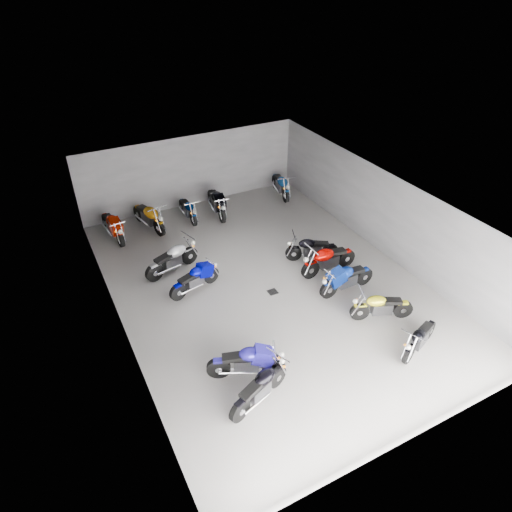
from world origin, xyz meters
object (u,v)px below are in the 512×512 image
(motorcycle_right_c, at_px, (346,278))
(motorcycle_back_a, at_px, (113,226))
(motorcycle_left_a, at_px, (260,388))
(motorcycle_back_b, at_px, (149,217))
(drain_grate, at_px, (273,292))
(motorcycle_left_b, at_px, (247,362))
(motorcycle_right_b, at_px, (381,306))
(motorcycle_back_d, at_px, (217,202))
(motorcycle_back_f, at_px, (281,185))
(motorcycle_left_f, at_px, (172,259))
(motorcycle_right_d, at_px, (328,259))
(motorcycle_back_c, at_px, (188,209))
(motorcycle_right_e, at_px, (312,248))
(motorcycle_left_e, at_px, (195,279))
(motorcycle_right_a, at_px, (420,338))

(motorcycle_right_c, relative_size, motorcycle_back_a, 0.96)
(motorcycle_left_a, bearing_deg, motorcycle_back_b, 159.13)
(drain_grate, bearing_deg, motorcycle_left_b, -130.02)
(motorcycle_right_c, bearing_deg, motorcycle_right_b, -177.82)
(motorcycle_right_c, xyz_separation_m, motorcycle_back_d, (-1.71, 7.12, 0.05))
(motorcycle_left_b, xyz_separation_m, motorcycle_right_b, (4.80, 0.15, -0.03))
(motorcycle_right_b, xyz_separation_m, motorcycle_back_f, (1.62, 9.09, 0.05))
(drain_grate, distance_m, motorcycle_left_f, 3.84)
(motorcycle_right_d, height_order, motorcycle_back_b, motorcycle_back_b)
(motorcycle_right_d, relative_size, motorcycle_back_c, 1.16)
(motorcycle_left_b, bearing_deg, motorcycle_back_c, -167.37)
(motorcycle_right_e, distance_m, motorcycle_back_b, 6.96)
(drain_grate, height_order, motorcycle_left_a, motorcycle_left_a)
(motorcycle_back_b, relative_size, motorcycle_back_f, 1.04)
(motorcycle_right_d, xyz_separation_m, motorcycle_back_c, (-3.09, 6.07, -0.08))
(motorcycle_right_b, height_order, motorcycle_back_b, motorcycle_back_b)
(motorcycle_right_e, bearing_deg, motorcycle_right_c, -158.00)
(motorcycle_left_f, height_order, motorcycle_right_c, motorcycle_left_f)
(motorcycle_right_b, height_order, motorcycle_back_a, motorcycle_back_a)
(motorcycle_left_a, relative_size, motorcycle_right_b, 1.04)
(motorcycle_left_f, distance_m, motorcycle_back_f, 7.52)
(motorcycle_right_e, bearing_deg, motorcycle_left_a, 158.02)
(motorcycle_left_b, distance_m, motorcycle_back_b, 9.07)
(motorcycle_left_f, bearing_deg, motorcycle_back_a, -174.34)
(motorcycle_left_f, height_order, motorcycle_back_d, motorcycle_back_d)
(motorcycle_back_a, bearing_deg, motorcycle_back_c, 174.94)
(motorcycle_left_f, bearing_deg, motorcycle_left_e, -4.45)
(motorcycle_right_c, height_order, motorcycle_back_b, motorcycle_back_b)
(motorcycle_right_b, xyz_separation_m, motorcycle_right_c, (-0.12, 1.65, 0.04))
(motorcycle_back_b, bearing_deg, motorcycle_left_f, 73.41)
(motorcycle_right_c, bearing_deg, motorcycle_left_b, 109.16)
(motorcycle_left_a, bearing_deg, motorcycle_right_c, 99.19)
(motorcycle_left_e, bearing_deg, motorcycle_right_e, 71.53)
(motorcycle_left_a, distance_m, motorcycle_back_d, 10.32)
(motorcycle_left_f, bearing_deg, motorcycle_right_e, 54.34)
(drain_grate, distance_m, motorcycle_right_c, 2.56)
(motorcycle_right_a, height_order, motorcycle_back_d, motorcycle_back_d)
(motorcycle_left_e, bearing_deg, motorcycle_back_c, 146.75)
(drain_grate, bearing_deg, motorcycle_right_c, -25.80)
(motorcycle_left_a, bearing_deg, motorcycle_right_e, 115.06)
(motorcycle_right_d, distance_m, motorcycle_back_b, 7.74)
(motorcycle_right_c, relative_size, motorcycle_right_d, 0.96)
(motorcycle_left_b, xyz_separation_m, motorcycle_right_d, (4.77, 3.01, 0.03))
(motorcycle_left_b, relative_size, motorcycle_left_e, 1.03)
(motorcycle_left_f, distance_m, motorcycle_right_a, 8.72)
(drain_grate, bearing_deg, motorcycle_right_d, 2.89)
(motorcycle_left_a, distance_m, motorcycle_left_b, 0.93)
(motorcycle_back_a, relative_size, motorcycle_back_c, 1.17)
(motorcycle_right_d, bearing_deg, motorcycle_left_a, 128.17)
(motorcycle_left_b, bearing_deg, motorcycle_back_d, -175.28)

